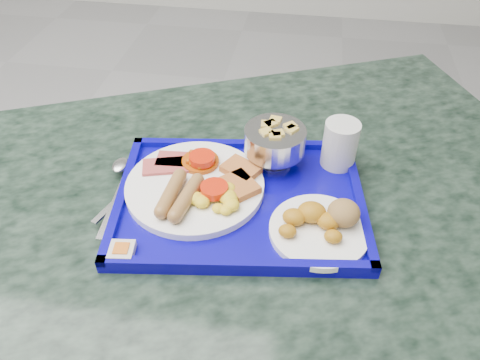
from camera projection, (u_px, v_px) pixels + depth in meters
The scene contains 9 objects.
table at pixel (223, 287), 0.90m from camera, with size 1.49×1.28×0.79m.
tray at pixel (240, 200), 0.78m from camera, with size 0.44×0.35×0.02m.
main_plate at pixel (199, 185), 0.78m from camera, with size 0.23×0.23×0.04m.
bread_plate at pixel (322, 224), 0.71m from camera, with size 0.15×0.15×0.05m.
fruit_bowl at pixel (275, 141), 0.81m from camera, with size 0.11×0.11×0.07m.
juice_cup at pixel (340, 143), 0.81m from camera, with size 0.06×0.06×0.08m.
spoon at pixel (120, 174), 0.81m from camera, with size 0.07×0.17×0.01m.
knife at pixel (116, 200), 0.77m from camera, with size 0.01×0.17×0.00m, color #B3B3B6.
jam_packet at pixel (122, 251), 0.68m from camera, with size 0.04×0.04×0.01m.
Camera 1 is at (1.14, -0.32, 1.34)m, focal length 35.00 mm.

